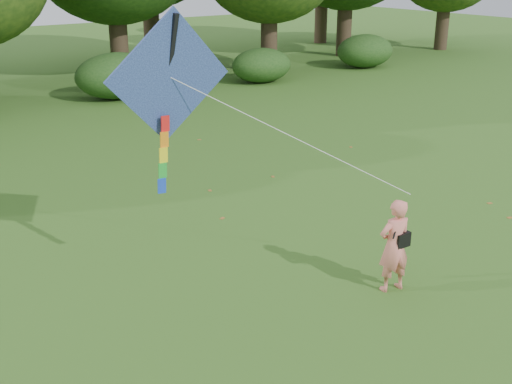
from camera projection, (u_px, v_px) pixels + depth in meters
ground at (384, 287)px, 11.39m from camera, size 100.00×100.00×0.00m
man_kite_flyer at (394, 246)px, 11.04m from camera, size 0.68×0.51×1.69m
crossbody_bag at (401, 239)px, 11.04m from camera, size 0.43×0.20×0.69m
flying_kite at (170, 80)px, 10.12m from camera, size 4.38×2.62×3.09m
shrub_band at (29, 89)px, 24.13m from camera, size 39.15×3.22×1.88m
fallen_leaves at (320, 194)px, 15.85m from camera, size 9.48×14.91×0.01m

